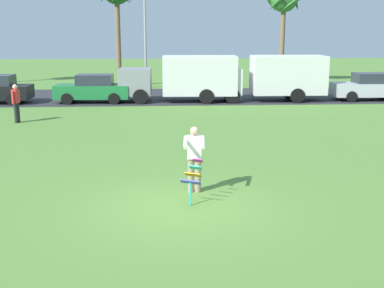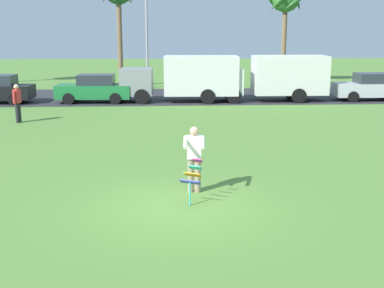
% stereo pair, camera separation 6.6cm
% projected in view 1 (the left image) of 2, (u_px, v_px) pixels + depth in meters
% --- Properties ---
extents(ground_plane, '(120.00, 120.00, 0.00)m').
position_uv_depth(ground_plane, '(180.00, 206.00, 12.00)').
color(ground_plane, '#568438').
extents(road_strip, '(120.00, 8.00, 0.01)m').
position_uv_depth(road_strip, '(169.00, 96.00, 31.39)').
color(road_strip, '#2D2D33').
rests_on(road_strip, ground).
extents(person_kite_flyer, '(0.57, 0.68, 1.73)m').
position_uv_depth(person_kite_flyer, '(194.00, 157.00, 12.81)').
color(person_kite_flyer, gray).
rests_on(person_kite_flyer, ground).
extents(kite_held, '(0.60, 0.73, 1.06)m').
position_uv_depth(kite_held, '(193.00, 176.00, 12.04)').
color(kite_held, '#D83399').
rests_on(kite_held, ground).
extents(parked_car_green, '(4.24, 1.92, 1.60)m').
position_uv_depth(parked_car_green, '(93.00, 89.00, 28.63)').
color(parked_car_green, '#1E7238').
rests_on(parked_car_green, ground).
extents(parked_truck_grey_van, '(6.76, 2.28, 2.62)m').
position_uv_depth(parked_truck_grey_van, '(185.00, 77.00, 28.79)').
color(parked_truck_grey_van, gray).
rests_on(parked_truck_grey_van, ground).
extents(parked_truck_white_box, '(6.70, 2.12, 2.62)m').
position_uv_depth(parked_truck_white_box, '(274.00, 77.00, 29.09)').
color(parked_truck_white_box, silver).
rests_on(parked_truck_white_box, ground).
extents(parked_car_silver, '(4.20, 1.84, 1.60)m').
position_uv_depth(parked_car_silver, '(369.00, 87.00, 29.56)').
color(parked_car_silver, silver).
rests_on(parked_car_silver, ground).
extents(palm_tree_centre_far, '(2.58, 2.71, 7.41)m').
position_uv_depth(palm_tree_centre_far, '(284.00, 2.00, 37.32)').
color(palm_tree_centre_far, brown).
rests_on(palm_tree_centre_far, ground).
extents(streetlight_pole, '(0.24, 1.65, 7.00)m').
position_uv_depth(streetlight_pole, '(145.00, 31.00, 35.05)').
color(streetlight_pole, '#9E9EA3').
rests_on(streetlight_pole, ground).
extents(person_walker_near, '(0.30, 0.56, 1.73)m').
position_uv_depth(person_walker_near, '(16.00, 102.00, 22.43)').
color(person_walker_near, '#26262B').
rests_on(person_walker_near, ground).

